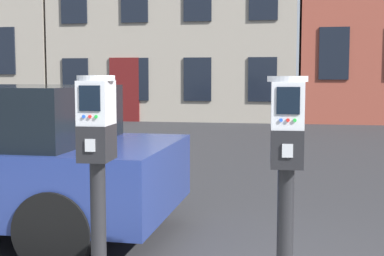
{
  "coord_description": "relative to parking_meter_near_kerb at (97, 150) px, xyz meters",
  "views": [
    {
      "loc": [
        0.3,
        -3.22,
        1.51
      ],
      "look_at": [
        -0.26,
        -0.17,
        1.22
      ],
      "focal_mm": 50.9,
      "sensor_mm": 36.0,
      "label": 1
    }
  ],
  "objects": [
    {
      "name": "parking_meter_near_kerb",
      "position": [
        0.0,
        0.0,
        0.0
      ],
      "size": [
        0.23,
        0.26,
        1.38
      ],
      "rotation": [
        0.0,
        0.0,
        -1.52
      ],
      "color": "black",
      "rests_on": "sidewalk_slab"
    },
    {
      "name": "parking_meter_twin_adjacent",
      "position": [
        1.07,
        -0.0,
        -0.0
      ],
      "size": [
        0.23,
        0.26,
        1.37
      ],
      "rotation": [
        0.0,
        0.0,
        -1.52
      ],
      "color": "black",
      "rests_on": "sidewalk_slab"
    }
  ]
}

